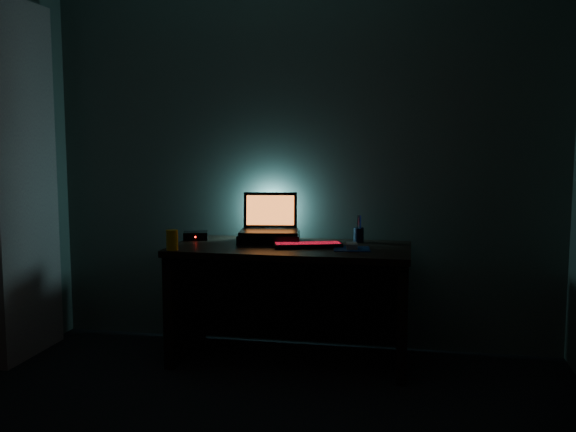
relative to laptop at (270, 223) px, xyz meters
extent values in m
cube|color=#4E5952|center=(0.18, 0.21, 0.38)|extent=(3.50, 0.00, 2.50)
cube|color=black|center=(0.18, -0.17, -0.14)|extent=(1.50, 0.70, 0.04)
cube|color=black|center=(-0.53, -0.17, -0.52)|extent=(0.06, 0.64, 0.71)
cube|color=black|center=(0.89, -0.17, -0.52)|extent=(0.06, 0.64, 0.71)
cube|color=black|center=(0.18, 0.16, -0.52)|extent=(1.38, 0.02, 0.65)
cube|color=#B6A091|center=(-1.53, -0.37, 0.28)|extent=(0.06, 0.65, 2.30)
cube|color=black|center=(0.01, -0.05, -0.09)|extent=(0.44, 0.36, 0.06)
cube|color=black|center=(0.01, -0.05, -0.05)|extent=(0.42, 0.32, 0.02)
cube|color=black|center=(-0.01, 0.08, 0.08)|extent=(0.36, 0.10, 0.24)
cube|color=orange|center=(-0.01, 0.07, 0.08)|extent=(0.32, 0.08, 0.20)
cube|color=black|center=(0.29, -0.19, -0.11)|extent=(0.45, 0.26, 0.02)
cube|color=red|center=(0.29, -0.19, -0.09)|extent=(0.42, 0.23, 0.00)
cube|color=navy|center=(0.57, -0.22, -0.12)|extent=(0.24, 0.23, 0.00)
cube|color=gray|center=(0.57, -0.22, -0.10)|extent=(0.08, 0.12, 0.03)
cylinder|color=black|center=(0.59, 0.05, -0.07)|extent=(0.08, 0.08, 0.10)
cylinder|color=#D19D0B|center=(-0.50, -0.47, -0.06)|extent=(0.09, 0.09, 0.12)
cube|color=black|center=(-0.50, -0.04, -0.09)|extent=(0.19, 0.17, 0.05)
sphere|color=#FF0C07|center=(-0.49, -0.10, -0.09)|extent=(0.01, 0.01, 0.01)
camera|label=1|loc=(0.92, -4.12, 0.54)|focal=40.00mm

